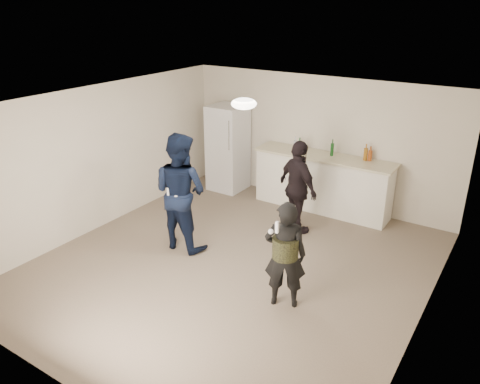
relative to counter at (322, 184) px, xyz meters
The scene contains 21 objects.
floor 2.73m from the counter, 95.88° to the right, with size 6.00×6.00×0.00m, color #6B5B4C.
ceiling 3.33m from the counter, 95.88° to the right, with size 6.00×6.00×0.00m, color silver.
wall_back 0.84m from the counter, 129.82° to the left, with size 6.00×6.00×0.00m, color beige.
wall_front 5.72m from the counter, 92.78° to the right, with size 6.00×6.00×0.00m, color beige.
wall_left 4.10m from the counter, 138.57° to the right, with size 6.00×6.00×0.00m, color beige.
wall_right 3.71m from the counter, 47.17° to the right, with size 6.00×6.00×0.00m, color beige.
counter is the anchor object (origin of this frame).
counter_top 0.55m from the counter, ahead, with size 2.68×0.64×0.04m, color beige.
fridge 2.17m from the counter, behind, with size 0.70×0.70×1.80m, color white.
fridge_handle 2.06m from the counter, 166.64° to the right, with size 0.02×0.02×0.60m, color silver.
ceiling_dome 3.07m from the counter, 96.62° to the right, with size 0.36×0.36×0.16m, color white.
shaker 0.85m from the counter, 164.72° to the right, with size 0.08×0.08×0.17m, color silver.
man 2.95m from the counter, 117.09° to the right, with size 0.94×0.73×1.93m, color #0E1C3C.
woman 3.23m from the counter, 74.94° to the right, with size 0.54×0.36×1.49m, color black.
camo_shorts 3.24m from the counter, 74.94° to the right, with size 0.34×0.34×0.28m, color #353A1A.
spectator 1.17m from the counter, 88.40° to the right, with size 0.97×0.40×1.66m, color black.
remote_man 3.21m from the counter, 114.78° to the right, with size 0.04×0.04×0.15m, color white.
nunchuk_man 3.12m from the counter, 112.99° to the right, with size 0.07×0.07×0.07m, color silver.
remote_woman 3.54m from the counter, 76.02° to the right, with size 0.04×0.04×0.15m, color white.
nunchuk_woman 3.47m from the counter, 77.52° to the right, with size 0.07×0.07×0.07m, color white.
bottle_cluster 0.70m from the counter, 17.90° to the left, with size 1.51×0.42×0.24m.
Camera 1 is at (3.48, -5.18, 3.80)m, focal length 35.00 mm.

